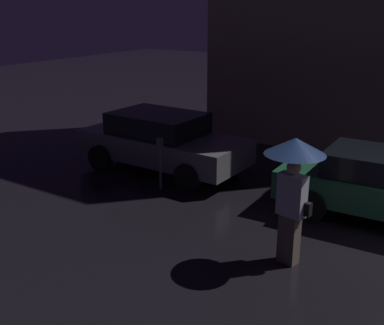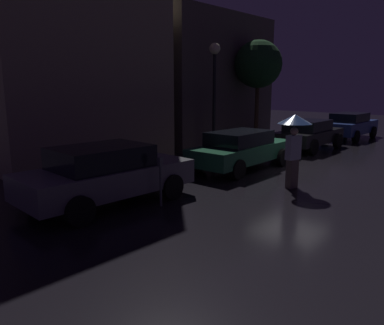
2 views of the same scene
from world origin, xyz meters
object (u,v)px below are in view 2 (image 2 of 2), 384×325
(parked_car_green, at_px, (241,149))
(parking_meter, at_px, (161,176))
(pedestrian_with_umbrella, at_px, (294,133))
(parked_car_black, at_px, (308,134))
(parked_car_grey, at_px, (106,173))
(street_lamp_near, at_px, (214,74))
(parked_car_blue, at_px, (350,125))

(parked_car_green, relative_size, parking_meter, 3.69)
(pedestrian_with_umbrella, xyz_separation_m, parking_meter, (-3.78, 1.53, -0.85))
(parked_car_black, xyz_separation_m, pedestrian_with_umbrella, (-6.75, -2.82, 0.87))
(parked_car_green, xyz_separation_m, parked_car_black, (5.66, 0.21, 0.01))
(parked_car_green, distance_m, pedestrian_with_umbrella, 2.96)
(parked_car_grey, xyz_separation_m, street_lamp_near, (7.48, 2.72, 2.69))
(parked_car_blue, height_order, pedestrian_with_umbrella, pedestrian_with_umbrella)
(parked_car_blue, bearing_deg, parking_meter, -175.89)
(pedestrian_with_umbrella, bearing_deg, parking_meter, 169.84)
(pedestrian_with_umbrella, distance_m, street_lamp_near, 6.41)
(parked_car_grey, height_order, street_lamp_near, street_lamp_near)
(parked_car_green, distance_m, parked_car_blue, 10.87)
(parked_car_green, bearing_deg, parked_car_black, 0.07)
(parked_car_black, height_order, pedestrian_with_umbrella, pedestrian_with_umbrella)
(parked_car_grey, relative_size, parked_car_black, 1.02)
(parked_car_grey, bearing_deg, street_lamp_near, 21.58)
(parked_car_black, bearing_deg, parked_car_green, -179.76)
(parked_car_blue, height_order, parking_meter, parked_car_blue)
(parked_car_grey, relative_size, parked_car_blue, 1.00)
(parked_car_black, relative_size, pedestrian_with_umbrella, 2.01)
(parked_car_black, bearing_deg, parked_car_blue, -1.63)
(parked_car_blue, bearing_deg, pedestrian_with_umbrella, -167.28)
(parked_car_black, distance_m, parking_meter, 10.61)
(parked_car_grey, distance_m, parked_car_blue, 16.54)
(parked_car_green, distance_m, street_lamp_near, 4.32)
(parked_car_blue, xyz_separation_m, street_lamp_near, (-9.06, 2.57, 2.70))
(parked_car_grey, distance_m, parked_car_green, 5.67)
(pedestrian_with_umbrella, relative_size, street_lamp_near, 0.45)
(parked_car_green, xyz_separation_m, street_lamp_near, (1.81, 2.80, 2.74))
(parked_car_black, height_order, street_lamp_near, street_lamp_near)
(parked_car_grey, bearing_deg, parked_car_green, 0.76)
(parked_car_green, bearing_deg, parked_car_grey, 177.12)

